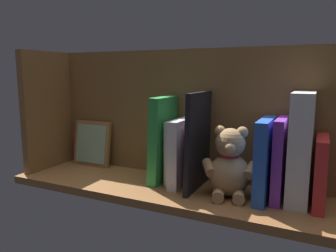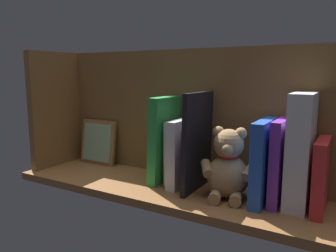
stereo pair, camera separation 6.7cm
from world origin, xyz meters
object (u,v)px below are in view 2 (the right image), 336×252
object	(u,v)px
book_0	(321,176)
picture_frame_leaning	(98,142)
teddy_bear	(228,167)
dictionary_thick_white	(301,151)

from	to	relation	value
book_0	picture_frame_leaning	world-z (taller)	book_0
picture_frame_leaning	teddy_bear	bearing A→B (deg)	171.46
dictionary_thick_white	picture_frame_leaning	bearing A→B (deg)	-3.79
book_0	picture_frame_leaning	bearing A→B (deg)	-3.88
teddy_bear	picture_frame_leaning	xyz separation A→B (cm)	(50.01, -7.51, -0.41)
dictionary_thick_white	teddy_bear	size ratio (longest dim) A/B	1.48
teddy_bear	book_0	bearing A→B (deg)	174.22
teddy_bear	dictionary_thick_white	bearing A→B (deg)	177.72
dictionary_thick_white	book_0	bearing A→B (deg)	174.89
picture_frame_leaning	dictionary_thick_white	bearing A→B (deg)	176.21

